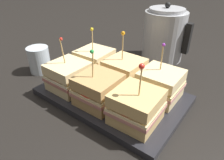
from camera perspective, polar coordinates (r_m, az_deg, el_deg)
ground_plane at (r=0.57m, az=0.00°, el=-5.01°), size 6.00×6.00×0.00m
serving_platter at (r=0.57m, az=0.00°, el=-4.28°), size 0.39×0.25×0.02m
sandwich_front_left at (r=0.58m, az=-12.29°, el=1.09°), size 0.11×0.11×0.15m
sandwich_front_center at (r=0.51m, az=-4.15°, el=-2.73°), size 0.11×0.11×0.15m
sandwich_front_right at (r=0.45m, az=6.91°, el=-7.66°), size 0.11×0.11×0.15m
sandwich_back_left at (r=0.65m, az=-5.00°, el=5.28°), size 0.11×0.11×0.15m
sandwich_back_center at (r=0.58m, az=3.38°, el=2.32°), size 0.11×0.11×0.16m
sandwich_back_right at (r=0.54m, az=13.56°, el=-1.34°), size 0.11×0.11×0.15m
kettle_steel at (r=0.80m, az=14.63°, el=12.32°), size 0.18×0.15×0.21m
drinking_glass at (r=0.73m, az=-20.07°, el=5.48°), size 0.07×0.07×0.09m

